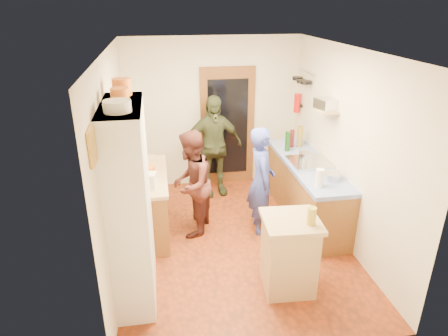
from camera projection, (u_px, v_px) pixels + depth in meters
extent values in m
cube|color=#933510|center=(234.00, 240.00, 5.64)|extent=(3.00, 4.00, 0.02)
cube|color=silver|center=(236.00, 48.00, 4.61)|extent=(3.00, 4.00, 0.02)
cube|color=beige|center=(213.00, 113.00, 6.95)|extent=(3.00, 0.02, 2.60)
cube|color=beige|center=(281.00, 240.00, 3.30)|extent=(3.00, 0.02, 2.60)
cube|color=beige|center=(115.00, 161.00, 4.90)|extent=(0.02, 4.00, 2.60)
cube|color=beige|center=(345.00, 147.00, 5.36)|extent=(0.02, 4.00, 2.60)
cube|color=brown|center=(228.00, 127.00, 7.05)|extent=(0.95, 0.06, 2.10)
cube|color=black|center=(228.00, 128.00, 7.02)|extent=(0.70, 0.02, 1.70)
cube|color=white|center=(130.00, 205.00, 4.28)|extent=(0.40, 1.20, 2.20)
cube|color=white|center=(120.00, 106.00, 3.86)|extent=(0.40, 1.14, 0.04)
cylinder|color=white|center=(117.00, 106.00, 3.58)|extent=(0.25, 0.25, 0.11)
cylinder|color=orange|center=(120.00, 95.00, 3.90)|extent=(0.18, 0.18, 0.14)
cylinder|color=orange|center=(122.00, 87.00, 4.19)|extent=(0.20, 0.20, 0.18)
cube|color=brown|center=(146.00, 205.00, 5.70)|extent=(0.60, 1.40, 0.85)
cube|color=tan|center=(144.00, 176.00, 5.52)|extent=(0.64, 1.44, 0.05)
cube|color=white|center=(146.00, 180.00, 5.11)|extent=(0.29, 0.23, 0.19)
cylinder|color=white|center=(139.00, 175.00, 5.26)|extent=(0.21, 0.21, 0.19)
cylinder|color=orange|center=(149.00, 169.00, 5.59)|extent=(0.18, 0.18, 0.08)
cube|color=tan|center=(145.00, 158.00, 6.05)|extent=(0.32, 0.25, 0.02)
cube|color=brown|center=(305.00, 191.00, 6.11)|extent=(0.60, 2.20, 0.84)
cube|color=#1836B6|center=(307.00, 164.00, 5.93)|extent=(0.62, 2.22, 0.06)
cube|color=silver|center=(309.00, 162.00, 5.87)|extent=(0.55, 0.58, 0.04)
cylinder|color=silver|center=(306.00, 157.00, 5.85)|extent=(0.20, 0.20, 0.13)
cylinder|color=#143F14|center=(288.00, 141.00, 6.32)|extent=(0.09, 0.09, 0.32)
cylinder|color=#591419|center=(292.00, 138.00, 6.49)|extent=(0.08, 0.08, 0.29)
cylinder|color=olive|center=(300.00, 136.00, 6.49)|extent=(0.11, 0.11, 0.35)
cylinder|color=white|center=(320.00, 178.00, 5.12)|extent=(0.12, 0.12, 0.24)
cylinder|color=silver|center=(331.00, 176.00, 5.36)|extent=(0.28, 0.28, 0.10)
cube|color=tan|center=(289.00, 256.00, 4.57)|extent=(0.58, 0.58, 0.86)
cube|color=tan|center=(291.00, 221.00, 4.39)|extent=(0.66, 0.66, 0.05)
cube|color=white|center=(286.00, 218.00, 4.42)|extent=(0.37, 0.30, 0.02)
cylinder|color=#AD9E2D|center=(312.00, 216.00, 4.25)|extent=(0.11, 0.11, 0.20)
cylinder|color=silver|center=(306.00, 72.00, 6.44)|extent=(0.02, 0.65, 0.02)
cylinder|color=black|center=(306.00, 82.00, 6.32)|extent=(0.18, 0.18, 0.05)
cylinder|color=black|center=(301.00, 81.00, 6.51)|extent=(0.16, 0.16, 0.05)
cylinder|color=black|center=(297.00, 78.00, 6.69)|extent=(0.17, 0.17, 0.05)
cube|color=tan|center=(325.00, 110.00, 5.59)|extent=(0.26, 0.42, 0.03)
cube|color=silver|center=(326.00, 104.00, 5.55)|extent=(0.28, 0.34, 0.15)
cube|color=black|center=(300.00, 106.00, 6.84)|extent=(0.06, 0.10, 0.04)
cylinder|color=red|center=(297.00, 103.00, 6.81)|extent=(0.11, 0.11, 0.32)
cube|color=gold|center=(92.00, 146.00, 3.20)|extent=(0.03, 0.25, 0.30)
imported|color=#323F9D|center=(264.00, 181.00, 5.59)|extent=(0.41, 0.59, 1.56)
imported|color=#4C231F|center=(194.00, 183.00, 5.58)|extent=(0.80, 0.90, 1.53)
imported|color=#323821|center=(214.00, 146.00, 6.67)|extent=(1.06, 0.56, 1.73)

